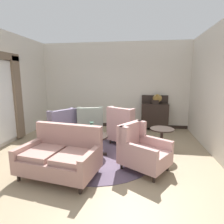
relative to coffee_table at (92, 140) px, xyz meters
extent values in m
plane|color=#9E896B|center=(0.14, -0.23, -0.41)|extent=(8.91, 8.91, 0.00)
cube|color=silver|center=(0.14, 2.95, 1.20)|extent=(5.84, 0.08, 3.23)
cube|color=silver|center=(-2.70, 0.72, 1.20)|extent=(0.08, 4.46, 3.23)
cube|color=silver|center=(2.98, 0.72, 1.20)|extent=(0.08, 4.46, 3.23)
cube|color=black|center=(0.14, 2.89, -0.35)|extent=(5.68, 0.03, 0.12)
cylinder|color=#5B4C60|center=(0.14, 0.07, -0.40)|extent=(2.84, 2.84, 0.01)
cube|color=#75604C|center=(-2.58, 0.94, 0.89)|extent=(0.10, 0.32, 2.49)
cylinder|color=black|center=(0.00, 0.00, 0.09)|extent=(0.78, 0.78, 0.03)
cylinder|color=black|center=(0.00, 0.00, -0.14)|extent=(0.10, 0.10, 0.44)
cube|color=black|center=(0.22, 0.02, -0.38)|extent=(0.28, 0.09, 0.07)
cube|color=black|center=(-0.12, 0.19, -0.38)|extent=(0.20, 0.27, 0.07)
cube|color=black|center=(-0.12, -0.18, -0.38)|extent=(0.21, 0.27, 0.07)
cylinder|color=#4C7A66|center=(0.00, 0.00, 0.12)|extent=(0.11, 0.11, 0.02)
ellipsoid|color=#4C7A66|center=(0.00, 0.00, 0.24)|extent=(0.19, 0.19, 0.21)
cylinder|color=#4C7A66|center=(0.00, 0.00, 0.39)|extent=(0.07, 0.07, 0.09)
torus|color=#4C7A66|center=(0.00, 0.00, 0.44)|extent=(0.11, 0.11, 0.02)
cube|color=tan|center=(-0.39, -1.08, -0.13)|extent=(1.61, 1.13, 0.28)
cube|color=tan|center=(-0.33, -0.70, 0.28)|extent=(1.49, 0.37, 0.55)
cube|color=tan|center=(-0.72, -1.07, 0.06)|extent=(0.70, 0.79, 0.10)
cube|color=tan|center=(-0.07, -1.17, 0.06)|extent=(0.70, 0.79, 0.10)
cube|color=tan|center=(-1.07, -1.02, 0.10)|extent=(0.24, 0.81, 0.19)
cube|color=tan|center=(0.28, -1.24, 0.10)|extent=(0.24, 0.81, 0.19)
cylinder|color=black|center=(-1.08, -1.34, -0.34)|extent=(0.06, 0.06, 0.14)
cylinder|color=black|center=(0.19, -1.55, -0.34)|extent=(0.06, 0.06, 0.14)
cylinder|color=black|center=(-0.96, -0.61, -0.34)|extent=(0.06, 0.06, 0.14)
cylinder|color=black|center=(0.31, -0.82, -0.34)|extent=(0.06, 0.06, 0.14)
cube|color=gray|center=(-0.40, 1.33, -0.12)|extent=(0.95, 1.01, 0.30)
cube|color=gray|center=(-0.31, 0.98, 0.33)|extent=(0.77, 0.33, 0.61)
cube|color=gray|center=(-0.02, 1.15, 0.40)|extent=(0.15, 0.22, 0.46)
cube|color=gray|center=(-0.65, 0.99, 0.40)|extent=(0.15, 0.22, 0.46)
cube|color=gray|center=(-0.10, 1.46, 0.13)|extent=(0.29, 0.75, 0.21)
cube|color=gray|center=(-0.73, 1.29, 0.13)|extent=(0.29, 0.75, 0.21)
cylinder|color=black|center=(-0.20, 1.74, -0.34)|extent=(0.06, 0.06, 0.14)
cylinder|color=black|center=(-0.78, 1.59, -0.34)|extent=(0.06, 0.06, 0.14)
cylinder|color=black|center=(-0.02, 1.07, -0.34)|extent=(0.06, 0.06, 0.14)
cylinder|color=black|center=(-0.61, 0.92, -0.34)|extent=(0.06, 0.06, 0.14)
cube|color=tan|center=(0.76, 1.02, -0.12)|extent=(1.11, 1.12, 0.29)
cube|color=tan|center=(0.58, 0.72, 0.36)|extent=(0.76, 0.53, 0.67)
cube|color=tan|center=(0.93, 0.62, 0.44)|extent=(0.19, 0.22, 0.51)
cube|color=tan|center=(0.33, 0.98, 0.44)|extent=(0.19, 0.22, 0.51)
cube|color=tan|center=(1.09, 0.88, 0.13)|extent=(0.46, 0.68, 0.22)
cube|color=tan|center=(0.49, 1.24, 0.13)|extent=(0.46, 0.68, 0.22)
cylinder|color=black|center=(1.21, 1.14, -0.34)|extent=(0.06, 0.06, 0.14)
cylinder|color=black|center=(0.66, 1.47, -0.34)|extent=(0.06, 0.06, 0.14)
cylinder|color=black|center=(0.87, 0.56, -0.34)|extent=(0.06, 0.06, 0.14)
cylinder|color=black|center=(0.31, 0.89, -0.34)|extent=(0.06, 0.06, 0.14)
cube|color=tan|center=(1.27, -0.57, -0.12)|extent=(1.18, 1.12, 0.31)
cube|color=tan|center=(0.94, -0.36, 0.29)|extent=(0.52, 0.70, 0.51)
cube|color=tan|center=(0.84, -0.68, 0.35)|extent=(0.22, 0.19, 0.39)
cube|color=tan|center=(1.19, -0.14, 0.35)|extent=(0.22, 0.19, 0.39)
cube|color=tan|center=(1.13, -0.87, 0.13)|extent=(0.74, 0.53, 0.19)
cube|color=tan|center=(1.48, -0.32, 0.13)|extent=(0.74, 0.53, 0.19)
cylinder|color=black|center=(1.43, -1.02, -0.34)|extent=(0.06, 0.06, 0.14)
cylinder|color=black|center=(1.74, -0.53, -0.34)|extent=(0.06, 0.06, 0.14)
cylinder|color=black|center=(0.79, -0.61, -0.34)|extent=(0.06, 0.06, 0.14)
cylinder|color=black|center=(1.10, -0.12, -0.34)|extent=(0.06, 0.06, 0.14)
cube|color=slate|center=(-1.31, 0.89, -0.12)|extent=(1.17, 1.17, 0.31)
cube|color=slate|center=(-1.01, 0.70, 0.32)|extent=(0.57, 0.79, 0.56)
cube|color=slate|center=(-0.88, 1.06, 0.39)|extent=(0.22, 0.19, 0.43)
cube|color=slate|center=(-1.29, 0.43, 0.39)|extent=(0.22, 0.19, 0.43)
cube|color=slate|center=(-1.15, 1.23, 0.13)|extent=(0.69, 0.49, 0.18)
cube|color=slate|center=(-1.55, 0.60, 0.13)|extent=(0.69, 0.49, 0.18)
cylinder|color=black|center=(-1.41, 1.37, -0.34)|extent=(0.06, 0.06, 0.14)
cylinder|color=black|center=(-1.78, 0.78, -0.34)|extent=(0.06, 0.06, 0.14)
cylinder|color=black|center=(-0.83, 1.00, -0.34)|extent=(0.06, 0.06, 0.14)
cylinder|color=black|center=(-1.20, 0.41, -0.34)|extent=(0.06, 0.06, 0.14)
cylinder|color=black|center=(1.69, 0.26, 0.27)|extent=(0.58, 0.58, 0.03)
cylinder|color=black|center=(1.69, 0.26, -0.08)|extent=(0.07, 0.07, 0.66)
cylinder|color=black|center=(1.69, 0.26, -0.39)|extent=(0.37, 0.37, 0.04)
cube|color=black|center=(1.69, 2.65, 0.13)|extent=(0.97, 0.40, 0.88)
cube|color=black|center=(1.69, 2.83, 0.71)|extent=(0.97, 0.04, 0.29)
cube|color=black|center=(1.26, 2.50, -0.36)|extent=(0.06, 0.06, 0.10)
cube|color=black|center=(2.12, 2.50, -0.36)|extent=(0.06, 0.06, 0.10)
cube|color=black|center=(1.26, 2.80, -0.36)|extent=(0.06, 0.06, 0.10)
cube|color=black|center=(2.12, 2.80, -0.36)|extent=(0.06, 0.06, 0.10)
cube|color=black|center=(1.69, 2.63, 0.64)|extent=(0.24, 0.24, 0.14)
cone|color=#B28942|center=(1.75, 2.55, 0.85)|extent=(0.39, 0.47, 0.44)
camera|label=1|loc=(1.13, -4.27, 1.50)|focal=29.93mm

